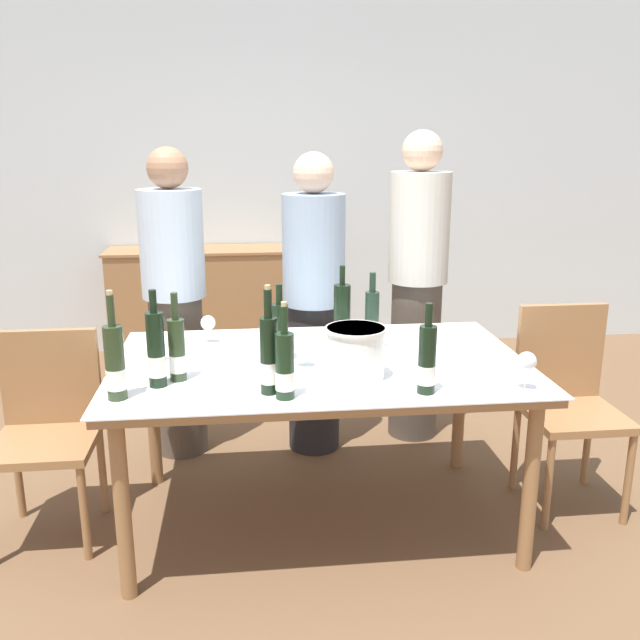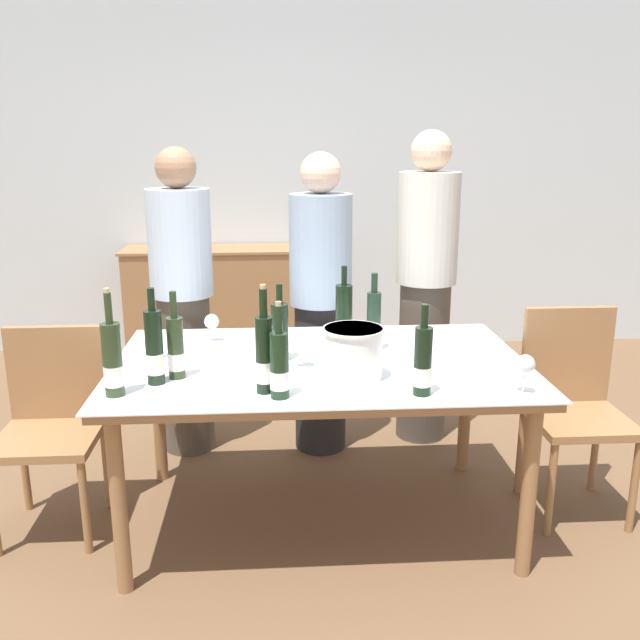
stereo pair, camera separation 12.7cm
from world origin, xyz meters
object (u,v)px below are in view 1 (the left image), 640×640
(wine_bottle_1, at_px, (156,351))
(wine_bottle_3, at_px, (269,356))
(wine_glass_2, at_px, (527,363))
(wine_glass_1, at_px, (154,339))
(wine_glass_3, at_px, (301,343))
(person_guest_right, at_px, (417,288))
(wine_bottle_4, at_px, (177,351))
(wine_bottle_8, at_px, (285,367))
(chair_right_end, at_px, (567,392))
(sideboard_cabinet, at_px, (200,304))
(wine_bottle_6, at_px, (342,319))
(wine_glass_0, at_px, (208,324))
(chair_left_end, at_px, (48,420))
(person_guest_left, at_px, (314,306))
(person_host, at_px, (175,306))
(ice_bucket, at_px, (356,351))
(wine_bottle_2, at_px, (115,364))
(dining_table, at_px, (320,376))
(wine_bottle_5, at_px, (372,322))
(wine_bottle_7, at_px, (280,334))
(wine_bottle_0, at_px, (427,361))

(wine_bottle_1, height_order, wine_bottle_3, wine_bottle_3)
(wine_glass_2, bearing_deg, wine_glass_1, 160.54)
(wine_glass_3, height_order, person_guest_right, person_guest_right)
(wine_bottle_4, distance_m, wine_glass_2, 1.33)
(wine_bottle_8, height_order, wine_glass_2, wine_bottle_8)
(wine_bottle_3, distance_m, wine_glass_3, 0.32)
(wine_bottle_8, xyz_separation_m, chair_right_end, (1.34, 0.50, -0.34))
(sideboard_cabinet, bearing_deg, wine_bottle_6, -71.29)
(wine_bottle_3, relative_size, wine_glass_0, 3.13)
(chair_left_end, distance_m, person_guest_left, 1.43)
(wine_bottle_4, bearing_deg, person_host, 95.85)
(wine_glass_2, bearing_deg, wine_bottle_1, 171.97)
(ice_bucket, height_order, wine_bottle_2, wine_bottle_2)
(sideboard_cabinet, xyz_separation_m, wine_bottle_8, (0.49, -2.88, 0.45))
(chair_left_end, relative_size, person_guest_left, 0.55)
(dining_table, distance_m, person_guest_right, 1.11)
(ice_bucket, height_order, chair_left_end, ice_bucket)
(dining_table, height_order, wine_bottle_6, wine_bottle_6)
(wine_bottle_5, xyz_separation_m, person_guest_left, (-0.19, 0.64, -0.08))
(wine_bottle_2, bearing_deg, chair_left_end, 131.80)
(wine_bottle_5, relative_size, wine_glass_3, 2.36)
(ice_bucket, relative_size, chair_left_end, 0.27)
(dining_table, bearing_deg, wine_glass_2, -30.31)
(wine_bottle_4, xyz_separation_m, wine_glass_0, (0.10, 0.49, -0.03))
(wine_bottle_4, bearing_deg, chair_left_end, 156.51)
(wine_bottle_3, distance_m, wine_bottle_4, 0.39)
(wine_bottle_7, bearing_deg, dining_table, -7.43)
(wine_bottle_0, xyz_separation_m, wine_bottle_1, (-1.00, 0.19, 0.01))
(wine_bottle_5, height_order, chair_left_end, wine_bottle_5)
(wine_bottle_3, bearing_deg, wine_glass_0, 110.69)
(chair_left_end, bearing_deg, wine_bottle_2, -48.20)
(wine_glass_1, bearing_deg, wine_bottle_3, -42.66)
(wine_bottle_8, xyz_separation_m, chair_left_end, (-0.99, 0.50, -0.37))
(wine_bottle_5, bearing_deg, wine_glass_3, -147.98)
(ice_bucket, distance_m, wine_bottle_5, 0.38)
(wine_bottle_7, bearing_deg, wine_bottle_6, 25.96)
(wine_glass_0, height_order, wine_glass_2, wine_glass_2)
(wine_bottle_2, relative_size, wine_bottle_4, 1.15)
(wine_bottle_5, bearing_deg, wine_bottle_6, 168.26)
(wine_bottle_1, distance_m, wine_glass_3, 0.59)
(sideboard_cabinet, xyz_separation_m, wine_bottle_7, (0.50, -2.45, 0.44))
(ice_bucket, height_order, chair_right_end, ice_bucket)
(wine_bottle_1, relative_size, person_guest_right, 0.22)
(wine_glass_0, relative_size, chair_right_end, 0.14)
(wine_bottle_1, xyz_separation_m, wine_bottle_3, (0.42, -0.12, 0.00))
(wine_bottle_5, distance_m, wine_bottle_8, 0.69)
(person_host, bearing_deg, person_guest_right, 3.06)
(ice_bucket, height_order, wine_bottle_6, wine_bottle_6)
(chair_left_end, xyz_separation_m, person_guest_left, (1.22, 0.69, 0.30))
(sideboard_cabinet, height_order, person_guest_right, person_guest_right)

